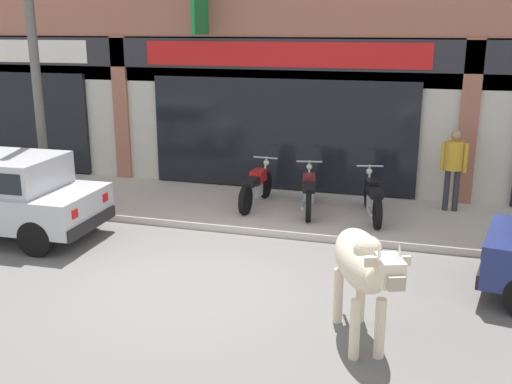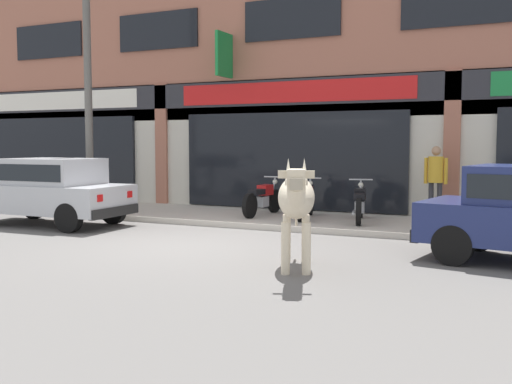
{
  "view_description": "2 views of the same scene",
  "coord_description": "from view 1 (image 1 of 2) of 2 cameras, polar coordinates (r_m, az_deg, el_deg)",
  "views": [
    {
      "loc": [
        3.11,
        -7.51,
        3.62
      ],
      "look_at": [
        0.61,
        1.0,
        1.16
      ],
      "focal_mm": 42.0,
      "sensor_mm": 36.0,
      "label": 1
    },
    {
      "loc": [
        5.52,
        -8.91,
        1.79
      ],
      "look_at": [
        0.89,
        1.0,
        0.9
      ],
      "focal_mm": 42.0,
      "sensor_mm": 36.0,
      "label": 2
    }
  ],
  "objects": [
    {
      "name": "motorcycle_1",
      "position": [
        11.66,
        5.04,
        -0.01
      ],
      "size": [
        0.6,
        1.79,
        0.88
      ],
      "color": "black",
      "rests_on": "sidewalk"
    },
    {
      "name": "pedestrian",
      "position": [
        12.13,
        18.32,
        2.78
      ],
      "size": [
        0.5,
        0.32,
        1.6
      ],
      "color": "#2D2D33",
      "rests_on": "sidewalk"
    },
    {
      "name": "utility_pole",
      "position": [
        12.42,
        -20.5,
        13.28
      ],
      "size": [
        0.18,
        0.18,
        6.43
      ],
      "primitive_type": "cylinder",
      "color": "#595651",
      "rests_on": "sidewalk"
    },
    {
      "name": "motorcycle_2",
      "position": [
        11.44,
        11.06,
        -0.55
      ],
      "size": [
        0.66,
        1.78,
        0.88
      ],
      "color": "black",
      "rests_on": "sidewalk"
    },
    {
      "name": "cow",
      "position": [
        6.98,
        10.11,
        -6.75
      ],
      "size": [
        1.07,
        2.04,
        1.61
      ],
      "color": "beige",
      "rests_on": "ground"
    },
    {
      "name": "shop_building",
      "position": [
        13.14,
        2.8,
        16.31
      ],
      "size": [
        23.0,
        1.4,
        8.05
      ],
      "color": "#9E604C",
      "rests_on": "ground"
    },
    {
      "name": "sidewalk",
      "position": [
        12.07,
        0.71,
        -1.63
      ],
      "size": [
        19.0,
        2.8,
        0.13
      ],
      "primitive_type": "cube",
      "color": "#B7AFA3",
      "rests_on": "ground"
    },
    {
      "name": "car_1",
      "position": [
        11.42,
        -22.97,
        0.03
      ],
      "size": [
        3.65,
        1.68,
        1.46
      ],
      "color": "black",
      "rests_on": "ground"
    },
    {
      "name": "motorcycle_0",
      "position": [
        12.0,
        0.01,
        0.5
      ],
      "size": [
        0.52,
        1.81,
        0.88
      ],
      "color": "black",
      "rests_on": "sidewalk"
    },
    {
      "name": "ground_plane",
      "position": [
        8.89,
        -5.65,
        -8.59
      ],
      "size": [
        90.0,
        90.0,
        0.0
      ],
      "primitive_type": "plane",
      "color": "#605E5B"
    }
  ]
}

